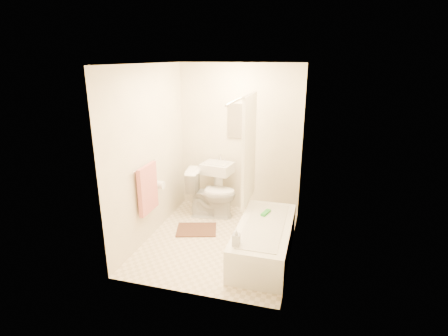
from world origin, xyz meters
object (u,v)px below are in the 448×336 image
(toilet, at_px, (211,193))
(bathtub, at_px, (264,240))
(sink, at_px, (218,185))
(bath_mat, at_px, (197,230))
(soap_bottle, at_px, (236,237))

(toilet, height_order, bathtub, toilet)
(sink, xyz_separation_m, bath_mat, (-0.11, -0.75, -0.45))
(toilet, distance_m, bathtub, 1.40)
(bath_mat, relative_size, soap_bottle, 2.95)
(bathtub, xyz_separation_m, soap_bottle, (-0.23, -0.58, 0.31))
(bathtub, bearing_deg, bath_mat, 159.72)
(bathtub, height_order, bath_mat, bathtub)
(bath_mat, bearing_deg, soap_bottle, -49.09)
(soap_bottle, bearing_deg, bathtub, 67.79)
(sink, bearing_deg, bathtub, -41.22)
(toilet, height_order, soap_bottle, toilet)
(sink, relative_size, bath_mat, 1.58)
(toilet, distance_m, bath_mat, 0.67)
(bathtub, relative_size, bath_mat, 2.62)
(bathtub, bearing_deg, toilet, 136.89)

